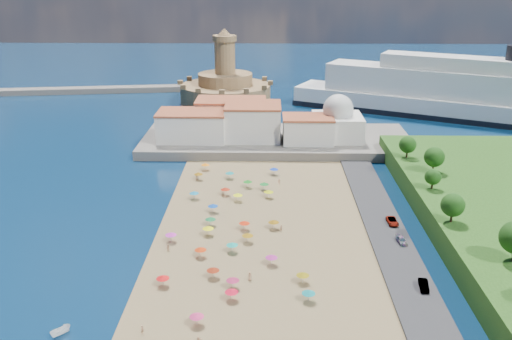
{
  "coord_description": "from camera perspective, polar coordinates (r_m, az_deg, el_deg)",
  "views": [
    {
      "loc": [
        6.9,
        -112.25,
        56.69
      ],
      "look_at": [
        4.0,
        25.0,
        8.0
      ],
      "focal_mm": 40.0,
      "sensor_mm": 36.0,
      "label": 1
    }
  ],
  "objects": [
    {
      "name": "parked_cars",
      "position": [
        118.86,
        15.43,
        -8.98
      ],
      "size": [
        2.38,
        56.36,
        1.45
      ],
      "color": "gray",
      "rests_on": "promenade"
    },
    {
      "name": "domed_building",
      "position": [
        190.77,
        8.16,
        4.84
      ],
      "size": [
        16.0,
        16.0,
        15.0
      ],
      "color": "silver",
      "rests_on": "terrace"
    },
    {
      "name": "beach_parasols",
      "position": [
        118.09,
        -2.84,
        -8.01
      ],
      "size": [
        32.11,
        114.01,
        2.2
      ],
      "color": "gray",
      "rests_on": "beach"
    },
    {
      "name": "ground",
      "position": [
        125.94,
        -2.08,
        -7.24
      ],
      "size": [
        700.0,
        700.0,
        0.0
      ],
      "primitive_type": "plane",
      "color": "#071938",
      "rests_on": "ground"
    },
    {
      "name": "breakwater",
      "position": [
        295.11,
        -22.34,
        7.25
      ],
      "size": [
        199.03,
        34.77,
        2.6
      ],
      "primitive_type": "cube",
      "rotation": [
        0.0,
        0.0,
        0.14
      ],
      "color": "#59544C",
      "rests_on": "ground"
    },
    {
      "name": "waterfront_buildings",
      "position": [
        192.45,
        -1.8,
        4.83
      ],
      "size": [
        57.0,
        29.0,
        11.0
      ],
      "color": "silver",
      "rests_on": "terrace"
    },
    {
      "name": "beachgoers",
      "position": [
        126.85,
        -3.52,
        -6.5
      ],
      "size": [
        29.05,
        94.63,
        1.84
      ],
      "color": "tan",
      "rests_on": "beach"
    },
    {
      "name": "terrace",
      "position": [
        193.32,
        2.08,
        2.93
      ],
      "size": [
        90.0,
        36.0,
        3.0
      ],
      "primitive_type": "cube",
      "color": "#59544C",
      "rests_on": "ground"
    },
    {
      "name": "hillside_trees",
      "position": [
        118.33,
        21.8,
        -5.17
      ],
      "size": [
        13.04,
        109.62,
        7.82
      ],
      "color": "#382314",
      "rests_on": "hillside"
    },
    {
      "name": "cruise_ship",
      "position": [
        241.51,
        19.75,
        6.94
      ],
      "size": [
        130.91,
        78.12,
        29.69
      ],
      "color": "black",
      "rests_on": "ground"
    },
    {
      "name": "jetty",
      "position": [
        227.92,
        -3.6,
        5.4
      ],
      "size": [
        18.0,
        70.0,
        2.4
      ],
      "primitive_type": "cube",
      "color": "#59544C",
      "rests_on": "ground"
    },
    {
      "name": "fortress",
      "position": [
        255.9,
        -3.08,
        8.23
      ],
      "size": [
        40.0,
        40.0,
        32.4
      ],
      "color": "#A48052",
      "rests_on": "ground"
    }
  ]
}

